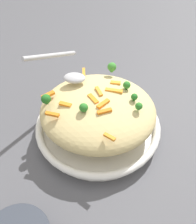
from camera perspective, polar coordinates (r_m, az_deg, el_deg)
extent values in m
plane|color=#4C4C51|center=(0.65, 0.00, -4.59)|extent=(2.40, 2.40, 0.00)
cylinder|color=white|center=(0.65, 0.00, -3.96)|extent=(0.30, 0.30, 0.02)
torus|color=white|center=(0.63, 0.00, -2.75)|extent=(0.33, 0.33, 0.02)
torus|color=black|center=(0.63, 0.00, -2.53)|extent=(0.32, 0.32, 0.00)
ellipsoid|color=#D1BA7A|center=(0.59, 0.00, 0.44)|extent=(0.29, 0.27, 0.09)
cube|color=orange|center=(0.54, -10.94, -0.53)|extent=(0.03, 0.01, 0.01)
cube|color=orange|center=(0.55, 1.26, 2.00)|extent=(0.03, 0.03, 0.01)
cube|color=orange|center=(0.58, -0.12, 4.93)|extent=(0.02, 0.03, 0.01)
cube|color=orange|center=(0.58, 3.84, 5.17)|extent=(0.04, 0.01, 0.01)
cube|color=orange|center=(0.56, -1.19, 3.21)|extent=(0.03, 0.03, 0.01)
cube|color=orange|center=(0.61, 4.24, 7.01)|extent=(0.03, 0.01, 0.01)
cube|color=orange|center=(0.56, -7.85, 1.84)|extent=(0.03, 0.02, 0.01)
cube|color=orange|center=(0.65, -3.43, 9.48)|extent=(0.01, 0.04, 0.01)
cube|color=orange|center=(0.59, -11.92, 3.97)|extent=(0.03, 0.03, 0.01)
cube|color=orange|center=(0.53, 1.57, 0.17)|extent=(0.03, 0.02, 0.01)
cube|color=orange|center=(0.49, 2.79, -5.97)|extent=(0.03, 0.02, 0.01)
cylinder|color=#296820|center=(0.60, 6.84, 5.74)|extent=(0.01, 0.01, 0.01)
sphere|color=#2D7A28|center=(0.59, 6.92, 6.46)|extent=(0.02, 0.02, 0.02)
cylinder|color=#296820|center=(0.54, -3.43, 0.32)|extent=(0.01, 0.01, 0.01)
sphere|color=#2D7A28|center=(0.53, -3.48, 1.08)|extent=(0.02, 0.02, 0.02)
cylinder|color=#205B1C|center=(0.57, 8.63, 2.99)|extent=(0.01, 0.01, 0.01)
sphere|color=#236B23|center=(0.57, 8.73, 3.62)|extent=(0.02, 0.02, 0.02)
cylinder|color=#377928|center=(0.65, 3.31, 9.92)|extent=(0.01, 0.01, 0.01)
sphere|color=#3D8E33|center=(0.65, 3.36, 10.77)|extent=(0.02, 0.02, 0.02)
cylinder|color=#205B1C|center=(0.57, -12.21, 2.25)|extent=(0.01, 0.01, 0.01)
sphere|color=#236B23|center=(0.56, -12.39, 3.08)|extent=(0.02, 0.02, 0.02)
cylinder|color=#296820|center=(0.55, 9.68, 0.77)|extent=(0.01, 0.01, 0.00)
sphere|color=#2D7A28|center=(0.55, 9.79, 1.40)|extent=(0.02, 0.02, 0.02)
ellipsoid|color=#B7B7BC|center=(0.61, -5.65, 8.16)|extent=(0.06, 0.04, 0.02)
cylinder|color=#B7B7BC|center=(0.64, -11.22, 13.13)|extent=(0.10, 0.15, 0.07)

